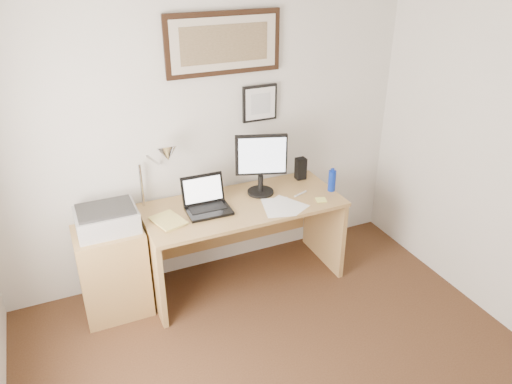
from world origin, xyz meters
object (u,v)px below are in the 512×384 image
water_bottle (332,181)px  side_cabinet (113,271)px  book (157,225)px  desk (240,224)px  lcd_monitor (261,162)px  laptop (207,203)px  printer (107,219)px

water_bottle → side_cabinet: bearing=175.8°
water_bottle → book: (-1.49, 0.02, -0.08)m
desk → lcd_monitor: 0.56m
side_cabinet → book: size_ratio=2.74×
desk → lcd_monitor: bearing=5.0°
side_cabinet → desk: bearing=1.9°
book → laptop: laptop is taller
water_bottle → desk: bearing=167.4°
laptop → printer: bearing=176.4°
book → printer: (-0.34, 0.14, 0.06)m
laptop → printer: (-0.76, 0.05, 0.01)m
lcd_monitor → water_bottle: bearing=-18.5°
water_bottle → desk: (-0.77, 0.17, -0.33)m
book → laptop: size_ratio=0.77×
book → laptop: bearing=12.4°
side_cabinet → printer: size_ratio=1.66×
water_bottle → lcd_monitor: lcd_monitor is taller
side_cabinet → desk: (1.07, 0.04, 0.15)m
printer → lcd_monitor: bearing=1.5°
lcd_monitor → laptop: bearing=-171.0°
desk → printer: size_ratio=3.64×
book → printer: 0.37m
laptop → book: bearing=-167.6°
water_bottle → lcd_monitor: 0.63m
book → lcd_monitor: 0.98m
side_cabinet → water_bottle: size_ratio=4.05×
water_bottle → laptop: laptop is taller
desk → lcd_monitor: lcd_monitor is taller
desk → lcd_monitor: (0.20, 0.02, 0.53)m
side_cabinet → book: book is taller
side_cabinet → lcd_monitor: (1.27, 0.05, 0.68)m
water_bottle → printer: bearing=175.1°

